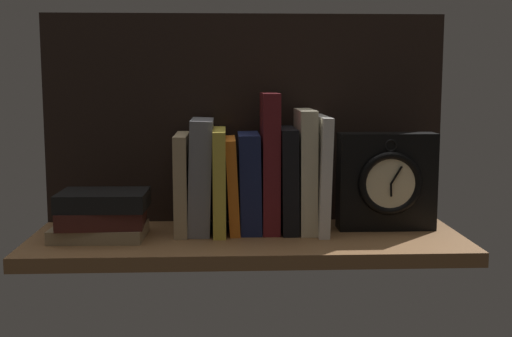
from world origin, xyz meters
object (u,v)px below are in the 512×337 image
at_px(book_gray_chess, 201,175).
at_px(book_maroon_dawkins, 270,162).
at_px(book_orange_pandolfini, 232,185).
at_px(book_black_skeptic, 288,179).
at_px(book_navy_bierce, 249,182).
at_px(book_tan_shortstories, 182,183).
at_px(book_cream_twain, 305,170).
at_px(framed_clock, 387,182).
at_px(book_white_catcher, 320,173).
at_px(book_stack_side, 102,215).
at_px(book_yellow_seinlanguage, 220,180).

relative_size(book_gray_chess, book_maroon_dawkins, 0.81).
bearing_deg(book_gray_chess, book_maroon_dawkins, 0.00).
distance_m(book_orange_pandolfini, book_black_skeptic, 0.10).
relative_size(book_navy_bierce, book_black_skeptic, 0.95).
bearing_deg(book_tan_shortstories, book_navy_bierce, 0.00).
bearing_deg(book_cream_twain, framed_clock, -1.93).
xyz_separation_m(book_orange_pandolfini, book_white_catcher, (0.16, 0.00, 0.02)).
bearing_deg(book_stack_side, book_black_skeptic, 8.96).
height_order(book_gray_chess, book_navy_bierce, book_gray_chess).
distance_m(book_gray_chess, framed_clock, 0.35).
xyz_separation_m(book_orange_pandolfini, framed_clock, (0.29, -0.01, 0.00)).
bearing_deg(book_gray_chess, framed_clock, -0.85).
relative_size(book_gray_chess, book_black_skeptic, 1.09).
xyz_separation_m(book_tan_shortstories, book_yellow_seinlanguage, (0.07, 0.00, 0.00)).
bearing_deg(framed_clock, book_stack_side, -174.76).
relative_size(book_tan_shortstories, book_stack_side, 1.07).
relative_size(book_orange_pandolfini, book_stack_side, 1.02).
bearing_deg(book_yellow_seinlanguage, book_cream_twain, 0.00).
height_order(book_yellow_seinlanguage, book_stack_side, book_yellow_seinlanguage).
distance_m(book_maroon_dawkins, book_white_catcher, 0.10).
xyz_separation_m(book_black_skeptic, book_stack_side, (-0.34, -0.05, -0.05)).
relative_size(book_yellow_seinlanguage, book_cream_twain, 0.84).
height_order(book_tan_shortstories, book_yellow_seinlanguage, book_yellow_seinlanguage).
bearing_deg(book_gray_chess, book_navy_bierce, 0.00).
bearing_deg(book_orange_pandolfini, book_yellow_seinlanguage, 180.00).
bearing_deg(book_black_skeptic, book_cream_twain, 0.00).
height_order(book_tan_shortstories, book_white_catcher, book_white_catcher).
relative_size(book_tan_shortstories, book_gray_chess, 0.87).
bearing_deg(framed_clock, book_navy_bierce, 178.85).
relative_size(book_tan_shortstories, book_white_catcher, 0.85).
xyz_separation_m(book_tan_shortstories, book_gray_chess, (0.03, 0.00, 0.01)).
xyz_separation_m(book_tan_shortstories, book_maroon_dawkins, (0.16, 0.00, 0.04)).
height_order(book_maroon_dawkins, book_cream_twain, book_maroon_dawkins).
height_order(book_navy_bierce, book_stack_side, book_navy_bierce).
xyz_separation_m(book_white_catcher, framed_clock, (0.13, -0.01, -0.02)).
bearing_deg(book_stack_side, framed_clock, 5.24).
height_order(book_orange_pandolfini, book_maroon_dawkins, book_maroon_dawkins).
bearing_deg(book_black_skeptic, book_orange_pandolfini, 180.00).
distance_m(book_navy_bierce, book_black_skeptic, 0.07).
bearing_deg(book_stack_side, book_tan_shortstories, 20.76).
distance_m(book_gray_chess, book_black_skeptic, 0.16).
xyz_separation_m(book_tan_shortstories, book_white_catcher, (0.26, 0.00, 0.02)).
relative_size(framed_clock, book_stack_side, 1.07).
xyz_separation_m(book_maroon_dawkins, book_stack_side, (-0.30, -0.05, -0.09)).
relative_size(book_gray_chess, framed_clock, 1.15).
bearing_deg(book_maroon_dawkins, book_white_catcher, 0.00).
relative_size(book_white_catcher, book_stack_side, 1.26).
xyz_separation_m(book_yellow_seinlanguage, book_cream_twain, (0.16, 0.00, 0.02)).
height_order(book_black_skeptic, book_stack_side, book_black_skeptic).
bearing_deg(book_orange_pandolfini, book_white_catcher, 0.00).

